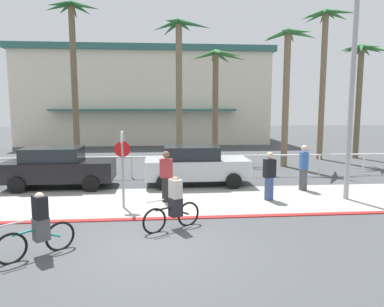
{
  "coord_description": "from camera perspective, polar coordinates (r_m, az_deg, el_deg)",
  "views": [
    {
      "loc": [
        0.19,
        -8.48,
        3.43
      ],
      "look_at": [
        1.48,
        6.0,
        1.47
      ],
      "focal_mm": 34.05,
      "sensor_mm": 36.0,
      "label": 1
    }
  ],
  "objects": [
    {
      "name": "palm_tree_5",
      "position": [
        24.51,
        20.02,
        15.33
      ],
      "size": [
        3.1,
        2.93,
        9.2
      ],
      "color": "#756047",
      "rests_on": "ground"
    },
    {
      "name": "building_backdrop",
      "position": [
        35.48,
        -7.16,
        8.82
      ],
      "size": [
        22.01,
        11.38,
        8.32
      ],
      "color": "beige",
      "rests_on": "ground"
    },
    {
      "name": "sidewalk_strip",
      "position": [
        13.13,
        -5.78,
        -7.47
      ],
      "size": [
        44.0,
        4.0,
        0.02
      ],
      "primitive_type": "cube",
      "color": "#9E9E93",
      "rests_on": "ground"
    },
    {
      "name": "pedestrian_0",
      "position": [
        15.24,
        17.07,
        -2.39
      ],
      "size": [
        0.35,
        0.43,
        1.83
      ],
      "color": "#4C4C51",
      "rests_on": "ground"
    },
    {
      "name": "palm_tree_4",
      "position": [
        20.94,
        14.66,
        13.05
      ],
      "size": [
        2.95,
        3.29,
        7.49
      ],
      "color": "#756047",
      "rests_on": "ground"
    },
    {
      "name": "rail_fence",
      "position": [
        17.17,
        -5.66,
        -1.05
      ],
      "size": [
        25.13,
        0.08,
        1.04
      ],
      "color": "white",
      "rests_on": "ground"
    },
    {
      "name": "stop_sign_bike_lane",
      "position": [
        12.17,
        -10.83,
        -0.76
      ],
      "size": [
        0.52,
        0.56,
        2.56
      ],
      "color": "gray",
      "rests_on": "ground"
    },
    {
      "name": "pedestrian_2",
      "position": [
        13.36,
        12.01,
        -3.77
      ],
      "size": [
        0.45,
        0.39,
        1.76
      ],
      "color": "#384C7A",
      "rests_on": "ground"
    },
    {
      "name": "cyclist_black_0",
      "position": [
        10.16,
        -2.83,
        -7.96
      ],
      "size": [
        1.61,
        0.95,
        1.5
      ],
      "color": "black",
      "rests_on": "ground"
    },
    {
      "name": "pedestrian_1",
      "position": [
        12.88,
        -4.05,
        -3.9
      ],
      "size": [
        0.46,
        0.41,
        1.82
      ],
      "color": "#232326",
      "rests_on": "ground"
    },
    {
      "name": "ground_plane",
      "position": [
        18.79,
        -5.58,
        -2.89
      ],
      "size": [
        80.0,
        80.0,
        0.0
      ],
      "primitive_type": "plane",
      "color": "#424447"
    },
    {
      "name": "car_black_1",
      "position": [
        16.02,
        -20.21,
        -2.01
      ],
      "size": [
        4.4,
        2.02,
        1.69
      ],
      "color": "black",
      "rests_on": "ground"
    },
    {
      "name": "cyclist_teal_1",
      "position": [
        9.11,
        -22.86,
        -10.43
      ],
      "size": [
        1.47,
        1.17,
        1.5
      ],
      "color": "black",
      "rests_on": "ground"
    },
    {
      "name": "streetlight_curb",
      "position": [
        13.95,
        24.3,
        10.47
      ],
      "size": [
        0.24,
        2.54,
        7.5
      ],
      "color": "#9EA0A5",
      "rests_on": "ground"
    },
    {
      "name": "palm_tree_1",
      "position": [
        23.16,
        -18.14,
        15.83
      ],
      "size": [
        3.17,
        2.92,
        9.38
      ],
      "color": "brown",
      "rests_on": "ground"
    },
    {
      "name": "palm_tree_2",
      "position": [
        21.29,
        -2.0,
        14.38
      ],
      "size": [
        3.35,
        3.09,
        8.21
      ],
      "color": "#756047",
      "rests_on": "ground"
    },
    {
      "name": "car_silver_2",
      "position": [
        15.54,
        0.59,
        -1.82
      ],
      "size": [
        4.4,
        2.02,
        1.69
      ],
      "color": "#B2B7BC",
      "rests_on": "ground"
    },
    {
      "name": "curb_paint",
      "position": [
        11.21,
        -5.9,
        -10.11
      ],
      "size": [
        44.0,
        0.24,
        0.03
      ],
      "primitive_type": "cube",
      "color": "maroon",
      "rests_on": "ground"
    },
    {
      "name": "palm_tree_6",
      "position": [
        25.66,
        24.97,
        11.6
      ],
      "size": [
        2.97,
        2.92,
        7.19
      ],
      "color": "brown",
      "rests_on": "ground"
    },
    {
      "name": "palm_tree_3",
      "position": [
        22.73,
        3.84,
        12.16
      ],
      "size": [
        3.39,
        3.68,
        6.75
      ],
      "color": "brown",
      "rests_on": "ground"
    }
  ]
}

